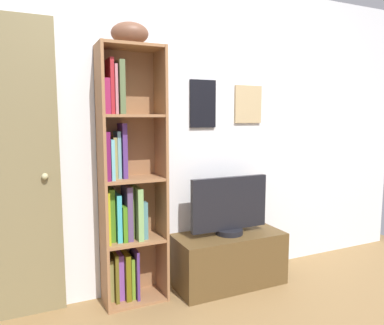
{
  "coord_description": "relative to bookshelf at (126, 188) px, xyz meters",
  "views": [
    {
      "loc": [
        -1.08,
        -1.52,
        1.35
      ],
      "look_at": [
        0.01,
        0.85,
        1.02
      ],
      "focal_mm": 33.87,
      "sensor_mm": 36.0,
      "label": 1
    }
  ],
  "objects": [
    {
      "name": "football",
      "position": [
        0.05,
        -0.03,
        1.07
      ],
      "size": [
        0.29,
        0.21,
        0.15
      ],
      "primitive_type": "ellipsoid",
      "rotation": [
        0.0,
        0.0,
        -0.25
      ],
      "color": "brown",
      "rests_on": "bookshelf"
    },
    {
      "name": "bookshelf",
      "position": [
        0.0,
        0.0,
        0.0
      ],
      "size": [
        0.45,
        0.27,
        1.84
      ],
      "color": "#966640",
      "rests_on": "ground"
    },
    {
      "name": "tv_stand",
      "position": [
        0.81,
        -0.1,
        -0.63
      ],
      "size": [
        0.88,
        0.4,
        0.42
      ],
      "color": "brown",
      "rests_on": "ground"
    },
    {
      "name": "back_wall",
      "position": [
        0.45,
        0.13,
        0.37
      ],
      "size": [
        4.8,
        0.08,
        2.41
      ],
      "color": "silver",
      "rests_on": "ground"
    },
    {
      "name": "television",
      "position": [
        0.81,
        -0.1,
        -0.2
      ],
      "size": [
        0.66,
        0.22,
        0.46
      ],
      "color": "black",
      "rests_on": "tv_stand"
    }
  ]
}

